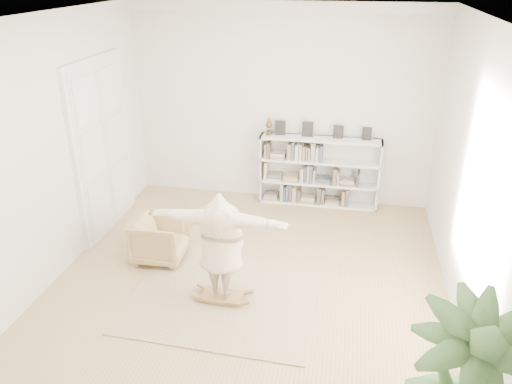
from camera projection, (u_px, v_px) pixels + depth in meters
floor at (248, 283)px, 7.11m from camera, size 6.00×6.00×0.00m
room_shell at (283, 6)px, 8.28m from camera, size 6.00×6.00×6.00m
doors at (103, 148)px, 8.16m from camera, size 0.09×1.78×2.92m
bookshelf at (319, 172)px, 9.23m from camera, size 2.20×0.35×1.64m
armchair at (160, 238)px, 7.58m from camera, size 0.78×0.76×0.70m
rug at (223, 300)px, 6.75m from camera, size 2.56×2.07×0.02m
rocker_board at (223, 296)px, 6.72m from camera, size 0.56×0.34×0.12m
person at (221, 243)px, 6.38m from camera, size 1.87×0.56×1.51m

